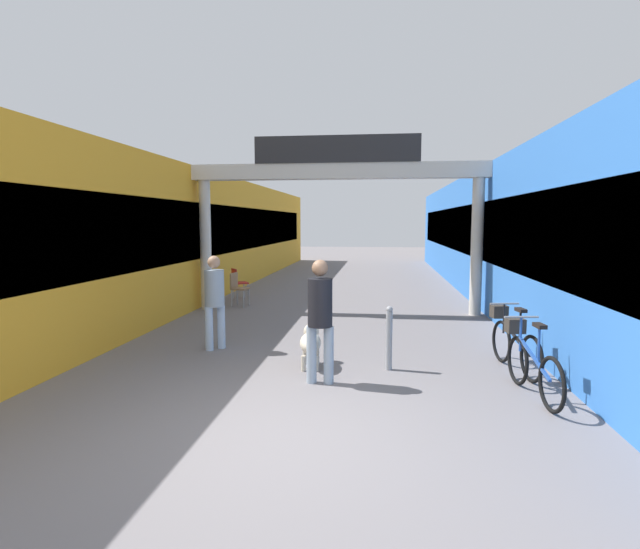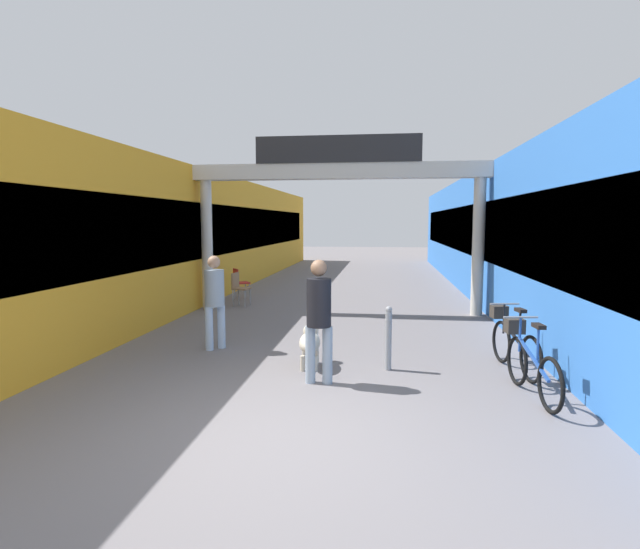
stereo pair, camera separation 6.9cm
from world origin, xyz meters
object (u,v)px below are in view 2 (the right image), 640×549
object	(u,v)px
bollard_post_metal	(388,338)
pedestrian_companion	(215,296)
bicycle_blue_nearest	(529,362)
bicycle_black_second	(512,341)
cafe_chair_wood_nearer	(239,286)
cafe_chair_red_farther	(239,281)
pedestrian_with_dog	(319,313)
dog_on_leash	(310,341)

from	to	relation	value
bollard_post_metal	pedestrian_companion	bearing A→B (deg)	163.93
bicycle_blue_nearest	bicycle_black_second	xyz separation A→B (m)	(0.06, 1.12, 0.00)
cafe_chair_wood_nearer	cafe_chair_red_farther	bearing A→B (deg)	106.07
bicycle_blue_nearest	cafe_chair_red_farther	world-z (taller)	bicycle_blue_nearest
bicycle_blue_nearest	pedestrian_with_dog	bearing A→B (deg)	177.58
bicycle_blue_nearest	cafe_chair_wood_nearer	distance (m)	8.44
cafe_chair_wood_nearer	bicycle_black_second	bearing A→B (deg)	-41.38
cafe_chair_wood_nearer	pedestrian_with_dog	bearing A→B (deg)	-64.12
pedestrian_companion	cafe_chair_wood_nearer	world-z (taller)	pedestrian_companion
pedestrian_companion	cafe_chair_red_farther	bearing A→B (deg)	102.41
bicycle_black_second	cafe_chair_wood_nearer	size ratio (longest dim) A/B	1.88
pedestrian_with_dog	cafe_chair_red_farther	size ratio (longest dim) A/B	1.94
dog_on_leash	cafe_chair_red_farther	xyz separation A→B (m)	(-3.05, 6.46, 0.15)
cafe_chair_wood_nearer	cafe_chair_red_farther	world-z (taller)	same
bollard_post_metal	cafe_chair_wood_nearer	distance (m)	6.62
cafe_chair_wood_nearer	cafe_chair_red_farther	distance (m)	1.23
cafe_chair_red_farther	pedestrian_companion	bearing A→B (deg)	-77.59
bollard_post_metal	cafe_chair_wood_nearer	xyz separation A→B (m)	(-3.92, 5.34, 0.04)
pedestrian_companion	dog_on_leash	bearing A→B (deg)	-23.99
pedestrian_companion	bollard_post_metal	world-z (taller)	pedestrian_companion
pedestrian_with_dog	bicycle_black_second	xyz separation A→B (m)	(2.82, 1.00, -0.55)
pedestrian_with_dog	bollard_post_metal	world-z (taller)	pedestrian_with_dog
pedestrian_companion	bicycle_blue_nearest	size ratio (longest dim) A/B	0.98
dog_on_leash	bollard_post_metal	xyz separation A→B (m)	(1.21, -0.06, 0.11)
pedestrian_companion	bicycle_blue_nearest	distance (m)	5.14
bollard_post_metal	cafe_chair_red_farther	size ratio (longest dim) A/B	1.10
bollard_post_metal	dog_on_leash	bearing A→B (deg)	176.97
pedestrian_companion	bollard_post_metal	distance (m)	3.17
dog_on_leash	bicycle_black_second	xyz separation A→B (m)	(3.07, 0.19, 0.05)
pedestrian_companion	bicycle_blue_nearest	bearing A→B (deg)	-19.87
pedestrian_companion	dog_on_leash	world-z (taller)	pedestrian_companion
pedestrian_companion	bicycle_black_second	size ratio (longest dim) A/B	0.99
bicycle_black_second	cafe_chair_wood_nearer	xyz separation A→B (m)	(-5.78, 5.09, 0.10)
cafe_chair_red_farther	cafe_chair_wood_nearer	bearing A→B (deg)	-73.93
bicycle_blue_nearest	bicycle_black_second	world-z (taller)	same
cafe_chair_wood_nearer	pedestrian_companion	bearing A→B (deg)	-78.57
dog_on_leash	cafe_chair_wood_nearer	world-z (taller)	cafe_chair_wood_nearer
bicycle_blue_nearest	cafe_chair_red_farther	size ratio (longest dim) A/B	1.89
bicycle_blue_nearest	bollard_post_metal	distance (m)	2.00
pedestrian_companion	cafe_chair_red_farther	xyz separation A→B (m)	(-1.24, 5.65, -0.40)
bicycle_blue_nearest	bollard_post_metal	bearing A→B (deg)	154.16
dog_on_leash	bicycle_blue_nearest	distance (m)	3.15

